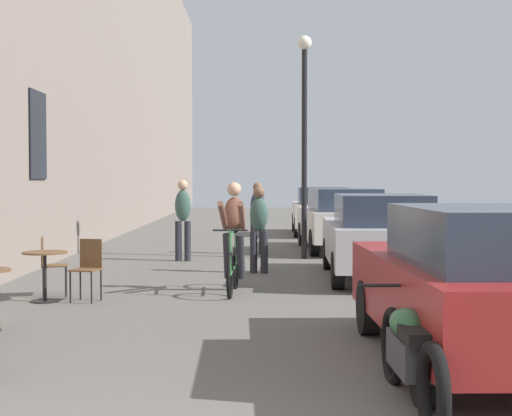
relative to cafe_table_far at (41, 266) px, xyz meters
name	(u,v)px	position (x,y,z in m)	size (l,w,h in m)	color
cafe_table_far	(41,266)	(0.00, 0.00, 0.00)	(0.64, 0.64, 0.72)	black
cafe_chair_far_toward_street	(84,265)	(0.60, 0.07, 0.00)	(0.45, 0.45, 0.89)	black
cafe_chair_far_toward_wall	(46,262)	(-0.07, 0.54, 0.00)	(0.45, 0.45, 0.89)	black
cyclist_on_bicycle	(230,240)	(2.68, 0.99, 0.29)	(0.52, 1.76, 1.74)	black
pedestrian_near	(256,224)	(3.08, 3.41, 0.39)	(0.37, 0.28, 1.62)	#26262D
pedestrian_mid	(179,215)	(1.46, 5.57, 0.46)	(0.35, 0.25, 1.74)	#26262D
pedestrian_far	(254,214)	(3.06, 7.08, 0.43)	(0.37, 0.28, 1.68)	#26262D
street_lamp	(301,118)	(4.09, 6.06, 2.59)	(0.32, 0.32, 4.90)	black
parked_car_nearest	(477,283)	(5.13, -3.86, 0.26)	(1.87, 4.29, 1.51)	maroon
parked_car_second	(375,235)	(5.17, 2.51, 0.25)	(1.91, 4.27, 1.50)	#B7B7BC
parked_car_third	(338,219)	(5.12, 7.90, 0.27)	(1.93, 4.35, 1.53)	beige
parked_car_fourth	(318,210)	(5.09, 13.51, 0.26)	(1.88, 4.27, 1.50)	beige
parked_motorcycle	(407,354)	(4.23, -5.12, -0.12)	(0.62, 2.15, 0.92)	black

